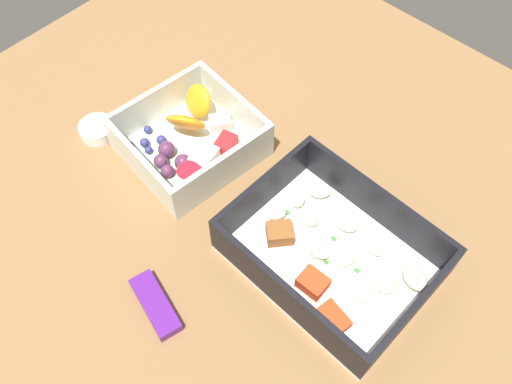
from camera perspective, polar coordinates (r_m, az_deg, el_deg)
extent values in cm
cube|color=brown|center=(60.82, -2.29, -1.76)|extent=(80.00, 80.00, 2.00)
cube|color=white|center=(56.81, 7.78, -7.09)|extent=(20.05, 15.41, 0.60)
cube|color=black|center=(53.09, 16.18, -12.04)|extent=(0.95, 14.96, 5.03)
cube|color=black|center=(57.13, 0.79, 0.11)|extent=(0.95, 14.96, 5.03)
cube|color=black|center=(51.70, 2.96, -10.92)|extent=(18.51, 1.04, 5.03)
cube|color=black|center=(57.70, 12.65, -1.16)|extent=(18.51, 1.04, 5.03)
ellipsoid|color=beige|center=(57.05, 12.49, -5.83)|extent=(2.18, 1.58, 1.05)
ellipsoid|color=beige|center=(58.83, 4.44, -0.64)|extent=(2.64, 2.83, 1.16)
ellipsoid|color=beige|center=(57.69, 5.65, -2.70)|extent=(2.68, 2.31, 1.12)
ellipsoid|color=beige|center=(56.20, 16.47, -8.72)|extent=(3.50, 2.93, 1.50)
ellipsoid|color=beige|center=(55.44, 13.84, -9.37)|extent=(1.81, 2.58, 1.29)
ellipsoid|color=beige|center=(59.52, 6.75, 0.09)|extent=(2.92, 2.81, 1.20)
ellipsoid|color=beige|center=(57.74, 2.16, -2.33)|extent=(2.36, 2.53, 1.04)
ellipsoid|color=beige|center=(57.75, 9.61, -3.42)|extent=(2.77, 2.37, 1.17)
ellipsoid|color=beige|center=(55.81, 6.60, -6.04)|extent=(2.85, 2.15, 1.33)
ellipsoid|color=beige|center=(55.92, 9.64, -6.81)|extent=(1.72, 2.43, 1.20)
ellipsoid|color=beige|center=(54.64, 11.39, -10.13)|extent=(2.85, 3.16, 1.30)
cube|color=red|center=(53.45, 8.09, -13.12)|extent=(3.54, 2.78, 1.08)
cube|color=red|center=(54.30, 6.02, -9.52)|extent=(2.89, 2.43, 1.61)
cube|color=brown|center=(56.25, 2.22, -4.65)|extent=(3.51, 3.55, 1.79)
cube|color=#387A33|center=(58.64, 5.03, -2.35)|extent=(0.60, 0.40, 0.20)
cube|color=#387A33|center=(56.21, 7.39, -7.31)|extent=(0.60, 0.40, 0.20)
cube|color=#387A33|center=(56.27, 10.61, -8.16)|extent=(0.60, 0.40, 0.20)
cube|color=#387A33|center=(57.53, 8.23, -4.91)|extent=(0.60, 0.40, 0.20)
cube|color=#387A33|center=(58.64, 3.29, -2.15)|extent=(0.60, 0.40, 0.20)
cube|color=silver|center=(64.41, -6.82, 4.59)|extent=(14.87, 15.46, 0.60)
cube|color=silver|center=(59.10, -3.37, 2.43)|extent=(2.18, 14.03, 4.58)
cube|color=silver|center=(66.15, -10.40, 9.25)|extent=(2.18, 14.03, 4.58)
cube|color=silver|center=(60.62, -12.14, 2.74)|extent=(12.16, 1.97, 4.58)
cube|color=silver|center=(64.83, -2.26, 9.09)|extent=(12.16, 1.97, 4.58)
ellipsoid|color=orange|center=(63.43, -7.45, 7.32)|extent=(5.86, 5.50, 4.69)
ellipsoid|color=orange|center=(65.81, -6.17, 9.55)|extent=(4.42, 3.79, 4.18)
cube|color=red|center=(63.09, -3.21, 5.09)|extent=(2.62, 3.07, 1.57)
cube|color=#F4EACC|center=(61.81, -5.49, 3.57)|extent=(3.03, 3.63, 1.90)
cube|color=#F4EACC|center=(65.16, -3.77, 7.29)|extent=(3.01, 3.18, 1.53)
sphere|color=#562D4C|center=(63.11, -9.44, 4.47)|extent=(1.98, 1.98, 1.98)
sphere|color=#562D4C|center=(61.52, -9.35, 2.20)|extent=(1.54, 1.54, 1.54)
sphere|color=#562D4C|center=(62.38, -10.02, 3.23)|extent=(1.68, 1.68, 1.68)
sphere|color=#562D4C|center=(61.72, -7.73, 3.12)|extent=(1.95, 1.95, 1.95)
cone|color=red|center=(60.44, -7.06, 1.72)|extent=(2.66, 2.66, 2.13)
sphere|color=navy|center=(64.07, -11.29, 4.38)|extent=(0.95, 0.95, 0.95)
sphere|color=navy|center=(66.00, -11.35, 6.51)|extent=(1.02, 1.02, 1.02)
sphere|color=navy|center=(64.72, -11.69, 5.13)|extent=(1.14, 1.14, 1.14)
sphere|color=navy|center=(64.69, -13.17, 4.70)|extent=(1.18, 1.18, 1.18)
sphere|color=navy|center=(64.65, -9.81, 5.57)|extent=(1.19, 1.19, 1.19)
cube|color=#51197A|center=(54.91, -10.59, -11.62)|extent=(7.38, 4.10, 1.20)
cylinder|color=white|center=(67.85, -16.46, 6.33)|extent=(4.14, 4.14, 1.59)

